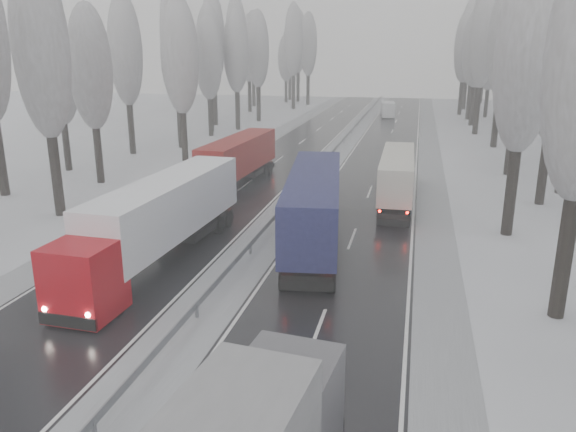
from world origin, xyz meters
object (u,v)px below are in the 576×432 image
at_px(box_truck_distant, 388,109).
at_px(truck_red_red, 234,160).
at_px(truck_blue_box, 315,201).
at_px(truck_cream_box, 397,172).
at_px(truck_red_white, 159,217).

distance_m(box_truck_distant, truck_red_red, 55.98).
bearing_deg(box_truck_distant, truck_blue_box, -96.56).
xyz_separation_m(box_truck_distant, truck_red_red, (-9.30, -55.19, 1.06)).
bearing_deg(truck_cream_box, truck_blue_box, -111.78).
xyz_separation_m(truck_cream_box, box_truck_distant, (-3.91, 56.02, -0.88)).
relative_size(box_truck_distant, truck_red_red, 0.44).
relative_size(truck_cream_box, box_truck_distant, 2.09).
bearing_deg(truck_blue_box, truck_red_white, -153.94).
bearing_deg(truck_cream_box, truck_red_red, 175.49).
bearing_deg(truck_cream_box, box_truck_distant, 93.06).
height_order(truck_blue_box, truck_red_red, truck_blue_box).
bearing_deg(truck_blue_box, truck_red_red, 118.76).
height_order(box_truck_distant, truck_red_white, truck_red_white).
relative_size(truck_blue_box, box_truck_distant, 2.52).
relative_size(box_truck_distant, truck_red_white, 0.41).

